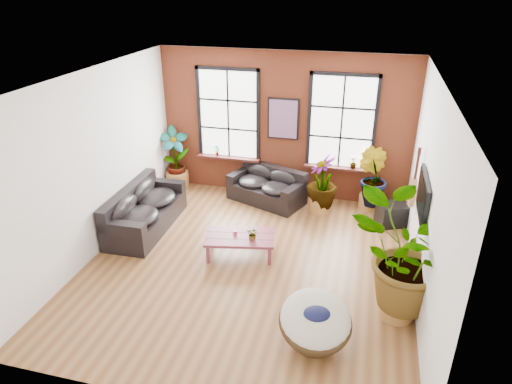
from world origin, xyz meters
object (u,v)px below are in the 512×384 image
at_px(sofa_left, 143,211).
at_px(coffee_table, 240,238).
at_px(sofa_back, 267,187).
at_px(papasan_chair, 315,321).

relative_size(sofa_left, coffee_table, 1.60).
xyz_separation_m(sofa_back, coffee_table, (0.02, -2.46, 0.01)).
distance_m(sofa_back, papasan_chair, 4.83).
height_order(sofa_back, coffee_table, sofa_back).
bearing_deg(coffee_table, sofa_back, 79.08).
distance_m(coffee_table, papasan_chair, 2.68).
distance_m(sofa_left, coffee_table, 2.38).
distance_m(sofa_back, coffee_table, 2.46).
bearing_deg(sofa_back, coffee_table, -68.10).
bearing_deg(sofa_back, papasan_chair, -47.20).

